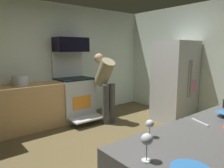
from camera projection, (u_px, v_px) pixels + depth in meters
name	position (u px, v px, depth m)	size (l,w,h in m)	color
ground_plane	(123.00, 155.00, 3.25)	(5.20, 4.80, 0.02)	brown
wall_back	(55.00, 62.00, 4.83)	(5.20, 0.12, 2.60)	silver
wall_right	(210.00, 63.00, 4.62)	(0.12, 4.80, 2.60)	silver
lower_cabinet_run	(21.00, 108.00, 4.13)	(2.40, 0.60, 0.90)	tan
oven_range	(75.00, 97.00, 4.85)	(0.76, 1.02, 1.53)	silver
microwave	(71.00, 45.00, 4.73)	(0.74, 0.38, 0.32)	black
refrigerator	(175.00, 81.00, 4.76)	(0.86, 0.74, 1.77)	#B7B7B9
person_cook	(106.00, 82.00, 4.59)	(0.31, 0.58, 1.50)	#414141
wine_glass_near	(147.00, 140.00, 1.30)	(0.08, 0.08, 0.18)	silver
wine_glass_mid	(150.00, 125.00, 1.67)	(0.07, 0.07, 0.14)	silver
knife_chef	(200.00, 122.00, 2.01)	(0.22, 0.02, 0.01)	#B7BABF
stock_pot	(20.00, 80.00, 4.06)	(0.30, 0.30, 0.20)	#B3BDC7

